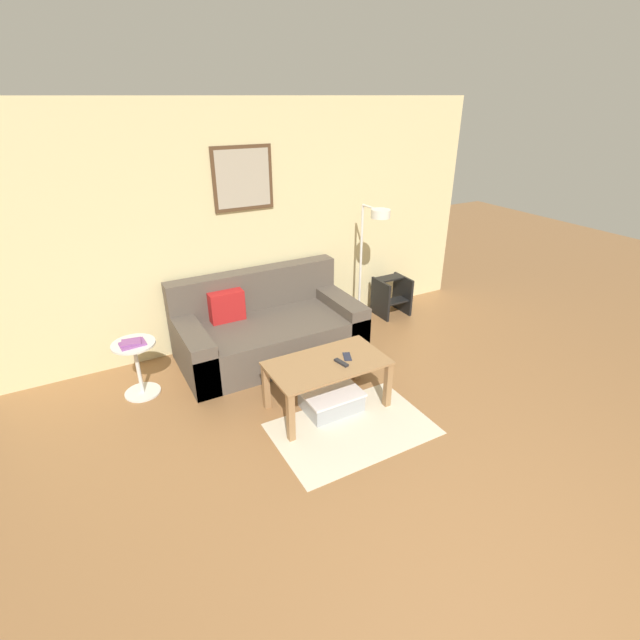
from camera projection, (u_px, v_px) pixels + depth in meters
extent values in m
plane|color=olive|center=(519.00, 600.00, 2.60)|extent=(16.00, 16.00, 0.00)
cube|color=beige|center=(255.00, 227.00, 4.99)|extent=(5.60, 0.06, 2.55)
cube|color=#513823|center=(243.00, 178.00, 4.68)|extent=(0.64, 0.02, 0.64)
cube|color=#ADA38E|center=(243.00, 178.00, 4.68)|extent=(0.57, 0.01, 0.57)
cube|color=beige|center=(353.00, 429.00, 3.93)|extent=(1.32, 0.87, 0.01)
cube|color=brown|center=(271.00, 338.00, 4.97)|extent=(1.91, 0.99, 0.41)
cube|color=brown|center=(255.00, 289.00, 5.09)|extent=(1.91, 0.20, 0.44)
cube|color=brown|center=(193.00, 352.00, 4.58)|extent=(0.24, 0.99, 0.53)
cube|color=brown|center=(337.00, 316.00, 5.31)|extent=(0.24, 0.99, 0.53)
cube|color=red|center=(227.00, 306.00, 4.82)|extent=(0.36, 0.14, 0.32)
cube|color=#997047|center=(327.00, 363.00, 4.02)|extent=(1.04, 0.58, 0.02)
cube|color=#997047|center=(291.00, 417.00, 3.72)|extent=(0.06, 0.06, 0.44)
cube|color=#997047|center=(388.00, 385.00, 4.14)|extent=(0.06, 0.06, 0.44)
cube|color=#997047|center=(266.00, 386.00, 4.11)|extent=(0.06, 0.06, 0.44)
cube|color=#997047|center=(357.00, 359.00, 4.53)|extent=(0.06, 0.06, 0.44)
cube|color=#9EA3A8|center=(331.00, 401.00, 4.16)|extent=(0.49, 0.37, 0.16)
cube|color=silver|center=(331.00, 392.00, 4.12)|extent=(0.51, 0.39, 0.02)
cylinder|color=white|center=(358.00, 319.00, 5.83)|extent=(0.24, 0.24, 0.02)
cylinder|color=white|center=(361.00, 265.00, 5.51)|extent=(0.03, 0.03, 1.42)
cylinder|color=white|center=(372.00, 208.00, 5.07)|extent=(0.02, 0.34, 0.02)
cylinder|color=white|center=(381.00, 214.00, 4.95)|extent=(0.21, 0.21, 0.09)
cylinder|color=silver|center=(143.00, 392.00, 4.41)|extent=(0.33, 0.33, 0.01)
cylinder|color=silver|center=(138.00, 369.00, 4.29)|extent=(0.04, 0.04, 0.51)
cylinder|color=silver|center=(133.00, 344.00, 4.18)|extent=(0.39, 0.39, 0.02)
cube|color=#8C4C93|center=(133.00, 344.00, 4.14)|extent=(0.23, 0.17, 0.02)
cube|color=#8C4C93|center=(131.00, 342.00, 4.14)|extent=(0.18, 0.16, 0.01)
cube|color=#232328|center=(341.00, 363.00, 3.99)|extent=(0.07, 0.15, 0.02)
cube|color=#1E2338|center=(347.00, 357.00, 4.10)|extent=(0.12, 0.15, 0.01)
cube|color=black|center=(380.00, 299.00, 5.83)|extent=(0.03, 0.38, 0.48)
cube|color=black|center=(403.00, 294.00, 5.98)|extent=(0.03, 0.38, 0.48)
cube|color=black|center=(394.00, 301.00, 5.87)|extent=(0.32, 0.17, 0.02)
cube|color=black|center=(390.00, 278.00, 5.86)|extent=(0.32, 0.17, 0.02)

